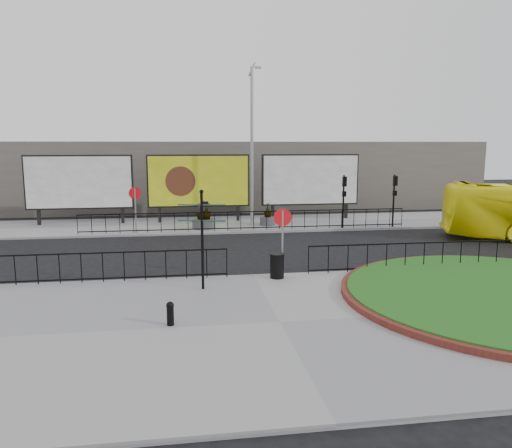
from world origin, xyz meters
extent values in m
plane|color=black|center=(0.00, 0.00, 0.00)|extent=(90.00, 90.00, 0.00)
cube|color=gray|center=(0.00, -5.00, 0.06)|extent=(30.00, 10.00, 0.12)
cube|color=gray|center=(0.00, 12.00, 0.06)|extent=(44.00, 6.00, 0.12)
cylinder|color=maroon|center=(7.50, -4.00, 0.21)|extent=(10.40, 10.40, 0.18)
cylinder|color=#1E5216|center=(7.50, -4.00, 0.23)|extent=(10.00, 10.00, 0.22)
cylinder|color=gray|center=(-5.00, 9.40, 1.32)|extent=(0.07, 0.07, 2.40)
cylinder|color=red|center=(-5.00, 9.40, 2.27)|extent=(0.64, 0.03, 0.64)
cylinder|color=white|center=(-5.00, 9.42, 2.27)|extent=(0.50, 0.03, 0.50)
cylinder|color=gray|center=(1.00, -0.40, 1.32)|extent=(0.07, 0.07, 2.40)
cylinder|color=red|center=(1.00, -0.40, 2.27)|extent=(0.64, 0.03, 0.64)
cylinder|color=white|center=(1.00, -0.38, 2.27)|extent=(0.50, 0.03, 0.50)
cube|color=black|center=(-10.90, 13.00, 0.62)|extent=(0.18, 0.18, 1.00)
cube|color=black|center=(-6.10, 13.00, 0.62)|extent=(0.18, 0.18, 1.00)
cube|color=black|center=(-8.50, 13.00, 2.62)|extent=(6.20, 0.25, 3.20)
cube|color=white|center=(-8.50, 12.84, 2.62)|extent=(6.00, 0.06, 3.00)
cube|color=black|center=(-3.90, 13.00, 0.62)|extent=(0.18, 0.18, 1.00)
cube|color=black|center=(0.90, 13.00, 0.62)|extent=(0.18, 0.18, 1.00)
cube|color=black|center=(-1.50, 13.00, 2.62)|extent=(6.20, 0.25, 3.20)
cube|color=yellow|center=(-1.50, 12.84, 2.62)|extent=(6.00, 0.06, 3.00)
cube|color=black|center=(3.10, 13.00, 0.62)|extent=(0.18, 0.18, 1.00)
cube|color=black|center=(7.90, 13.00, 0.62)|extent=(0.18, 0.18, 1.00)
cube|color=black|center=(5.50, 13.00, 2.62)|extent=(6.20, 0.25, 3.20)
cube|color=white|center=(5.50, 12.84, 2.62)|extent=(6.00, 0.06, 3.00)
cylinder|color=gray|center=(1.50, 11.00, 4.62)|extent=(0.18, 0.18, 9.00)
cylinder|color=gray|center=(1.50, 11.00, 8.97)|extent=(0.43, 0.10, 0.77)
cube|color=gray|center=(1.85, 11.00, 9.07)|extent=(0.35, 0.15, 0.12)
cylinder|color=black|center=(6.50, 9.40, 1.62)|extent=(0.10, 0.10, 3.00)
cube|color=black|center=(6.50, 9.28, 2.77)|extent=(0.22, 0.18, 0.55)
cube|color=black|center=(6.50, 9.28, 2.07)|extent=(0.20, 0.16, 0.30)
cylinder|color=black|center=(9.50, 9.40, 1.62)|extent=(0.10, 0.10, 3.00)
cube|color=black|center=(9.50, 9.28, 2.77)|extent=(0.22, 0.18, 0.55)
cube|color=black|center=(9.50, 9.28, 2.07)|extent=(0.20, 0.16, 0.30)
cube|color=#615D55|center=(0.00, 22.00, 2.50)|extent=(40.00, 10.00, 5.00)
cylinder|color=black|center=(-1.91, -1.59, 1.71)|extent=(0.09, 0.09, 3.18)
sphere|color=black|center=(-1.91, -1.59, 3.35)|extent=(0.14, 0.14, 0.14)
cube|color=#0D3123|center=(-2.29, -1.50, 2.92)|extent=(0.76, 0.32, 0.03)
cube|color=#0D3123|center=(-1.51, -1.64, 2.92)|extent=(0.76, 0.22, 0.03)
cube|color=#0D3123|center=(-2.30, -1.53, 2.41)|extent=(0.76, 0.25, 0.03)
cube|color=#0D3123|center=(-1.52, -1.69, 2.41)|extent=(0.76, 0.32, 0.03)
cylinder|color=black|center=(-2.90, -4.80, 0.38)|extent=(0.19, 0.19, 0.52)
sphere|color=black|center=(-2.90, -4.80, 0.66)|extent=(0.21, 0.21, 0.21)
cylinder|color=black|center=(0.77, -0.60, 0.53)|extent=(0.50, 0.50, 0.83)
cylinder|color=black|center=(0.77, -0.60, 0.97)|extent=(0.53, 0.53, 0.06)
cylinder|color=#4C4C4F|center=(-1.50, 10.27, 0.38)|extent=(0.99, 0.99, 0.52)
imported|color=#1E5216|center=(-1.50, 10.27, 1.10)|extent=(0.70, 0.70, 0.92)
cylinder|color=#4C4C4F|center=(-1.20, 10.28, 0.38)|extent=(1.01, 1.01, 0.53)
imported|color=#1E5216|center=(-1.20, 10.28, 1.19)|extent=(0.81, 0.81, 1.07)
cylinder|color=#4C4C4F|center=(2.44, 11.00, 0.36)|extent=(0.91, 0.91, 0.47)
imported|color=#1E5216|center=(2.44, 11.00, 1.03)|extent=(0.61, 0.61, 0.88)
camera|label=1|loc=(-2.52, -17.60, 4.87)|focal=35.00mm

